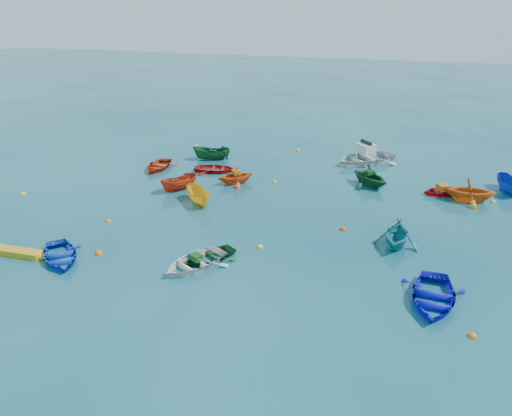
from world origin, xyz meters
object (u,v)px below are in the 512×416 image
(dinghy_blue_se, at_px, (432,302))
(kayak_yellow, at_px, (11,254))
(dinghy_blue_sw, at_px, (61,260))
(dinghy_white_near, at_px, (195,267))
(motorboat_white, at_px, (365,163))

(dinghy_blue_se, xyz_separation_m, kayak_yellow, (-19.53, -1.51, 0.00))
(dinghy_blue_sw, relative_size, dinghy_blue_se, 0.86)
(dinghy_blue_sw, height_order, kayak_yellow, dinghy_blue_sw)
(dinghy_white_near, height_order, kayak_yellow, dinghy_white_near)
(kayak_yellow, height_order, motorboat_white, motorboat_white)
(dinghy_white_near, bearing_deg, dinghy_blue_sw, -140.04)
(dinghy_blue_se, height_order, kayak_yellow, dinghy_blue_se)
(dinghy_blue_sw, height_order, dinghy_white_near, dinghy_white_near)
(dinghy_blue_sw, xyz_separation_m, kayak_yellow, (-2.67, -0.19, 0.00))
(dinghy_blue_sw, distance_m, dinghy_white_near, 6.48)
(dinghy_white_near, bearing_deg, kayak_yellow, -142.00)
(dinghy_white_near, relative_size, kayak_yellow, 0.81)
(dinghy_white_near, relative_size, motorboat_white, 0.69)
(dinghy_blue_sw, height_order, dinghy_blue_se, dinghy_blue_se)
(dinghy_white_near, height_order, motorboat_white, motorboat_white)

